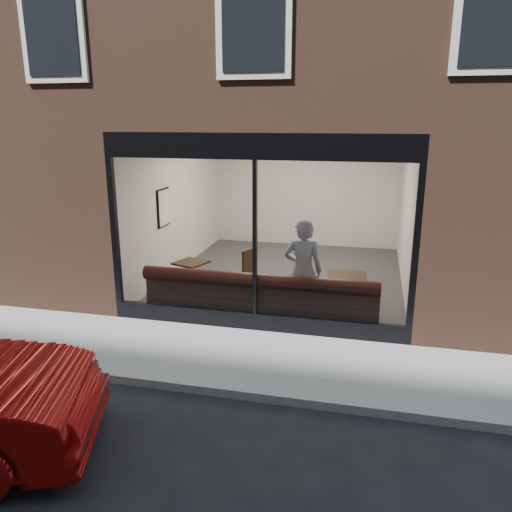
% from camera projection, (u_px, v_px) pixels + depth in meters
% --- Properties ---
extents(ground, '(120.00, 120.00, 0.00)m').
position_uv_depth(ground, '(218.00, 393.00, 6.41)').
color(ground, black).
rests_on(ground, ground).
extents(sidewalk_near, '(40.00, 2.00, 0.01)m').
position_uv_depth(sidewalk_near, '(239.00, 357.00, 7.35)').
color(sidewalk_near, gray).
rests_on(sidewalk_near, ground).
extents(kerb_near, '(40.00, 0.10, 0.12)m').
position_uv_depth(kerb_near, '(217.00, 391.00, 6.35)').
color(kerb_near, gray).
rests_on(kerb_near, ground).
extents(host_building_pier_left, '(2.50, 12.00, 3.20)m').
position_uv_depth(host_building_pier_left, '(176.00, 184.00, 14.32)').
color(host_building_pier_left, brown).
rests_on(host_building_pier_left, ground).
extents(host_building_pier_right, '(2.50, 12.00, 3.20)m').
position_uv_depth(host_building_pier_right, '(453.00, 192.00, 12.66)').
color(host_building_pier_right, brown).
rests_on(host_building_pier_right, ground).
extents(host_building_backfill, '(5.00, 6.00, 3.20)m').
position_uv_depth(host_building_backfill, '(318.00, 176.00, 16.30)').
color(host_building_backfill, brown).
rests_on(host_building_backfill, ground).
extents(cafe_floor, '(6.00, 6.00, 0.00)m').
position_uv_depth(cafe_floor, '(286.00, 276.00, 11.10)').
color(cafe_floor, '#2D2D30').
rests_on(cafe_floor, ground).
extents(cafe_ceiling, '(6.00, 6.00, 0.00)m').
position_uv_depth(cafe_ceiling, '(288.00, 129.00, 10.25)').
color(cafe_ceiling, white).
rests_on(cafe_ceiling, host_building_upper).
extents(cafe_wall_back, '(5.00, 0.00, 5.00)m').
position_uv_depth(cafe_wall_back, '(306.00, 188.00, 13.48)').
color(cafe_wall_back, silver).
rests_on(cafe_wall_back, ground).
extents(cafe_wall_left, '(0.00, 6.00, 6.00)m').
position_uv_depth(cafe_wall_left, '(178.00, 201.00, 11.23)').
color(cafe_wall_left, silver).
rests_on(cafe_wall_left, ground).
extents(cafe_wall_right, '(0.00, 6.00, 6.00)m').
position_uv_depth(cafe_wall_right, '(408.00, 211.00, 10.12)').
color(cafe_wall_right, silver).
rests_on(cafe_wall_right, ground).
extents(storefront_kick, '(5.00, 0.10, 0.30)m').
position_uv_depth(storefront_kick, '(255.00, 321.00, 8.29)').
color(storefront_kick, black).
rests_on(storefront_kick, ground).
extents(storefront_header, '(5.00, 0.10, 0.40)m').
position_uv_depth(storefront_header, '(255.00, 146.00, 7.53)').
color(storefront_header, black).
rests_on(storefront_header, host_building_upper).
extents(storefront_mullion, '(0.06, 0.10, 2.50)m').
position_uv_depth(storefront_mullion, '(255.00, 239.00, 7.92)').
color(storefront_mullion, black).
rests_on(storefront_mullion, storefront_kick).
extents(storefront_glass, '(4.80, 0.00, 4.80)m').
position_uv_depth(storefront_glass, '(255.00, 240.00, 7.89)').
color(storefront_glass, white).
rests_on(storefront_glass, storefront_kick).
extents(banquette, '(4.00, 0.55, 0.45)m').
position_uv_depth(banquette, '(260.00, 308.00, 8.65)').
color(banquette, '#391415').
rests_on(banquette, cafe_floor).
extents(person, '(0.67, 0.46, 1.80)m').
position_uv_depth(person, '(303.00, 271.00, 8.50)').
color(person, '#A4BAD9').
rests_on(person, cafe_floor).
extents(cafe_table_left, '(0.69, 0.69, 0.04)m').
position_uv_depth(cafe_table_left, '(191.00, 263.00, 9.55)').
color(cafe_table_left, black).
rests_on(cafe_table_left, cafe_floor).
extents(cafe_table_right, '(0.72, 0.72, 0.04)m').
position_uv_depth(cafe_table_right, '(347.00, 277.00, 8.71)').
color(cafe_table_right, black).
rests_on(cafe_table_right, cafe_floor).
extents(cafe_chair_left, '(0.51, 0.51, 0.04)m').
position_uv_depth(cafe_chair_left, '(241.00, 282.00, 10.00)').
color(cafe_chair_left, black).
rests_on(cafe_chair_left, cafe_floor).
extents(wall_poster, '(0.02, 0.55, 0.73)m').
position_uv_depth(wall_poster, '(164.00, 207.00, 10.42)').
color(wall_poster, white).
rests_on(wall_poster, cafe_wall_left).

